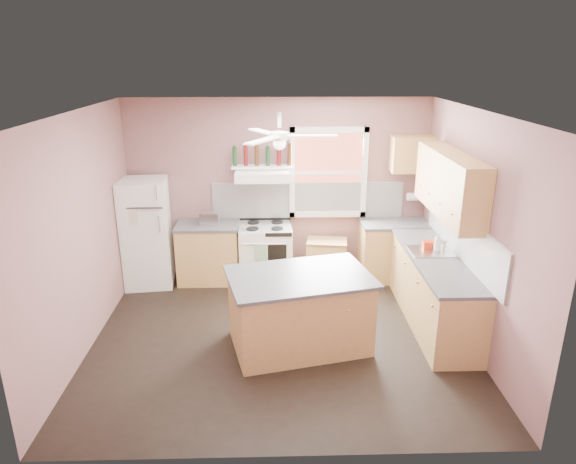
{
  "coord_description": "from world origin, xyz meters",
  "views": [
    {
      "loc": [
        -0.07,
        -5.54,
        3.29
      ],
      "look_at": [
        0.1,
        0.3,
        1.25
      ],
      "focal_mm": 32.0,
      "sensor_mm": 36.0,
      "label": 1
    }
  ],
  "objects_px": {
    "refrigerator": "(147,233)",
    "island": "(299,312)",
    "cart": "(327,259)",
    "toaster": "(210,219)",
    "stove": "(265,253)"
  },
  "relations": [
    {
      "from": "toaster",
      "to": "cart",
      "type": "relative_size",
      "value": 0.46
    },
    {
      "from": "cart",
      "to": "refrigerator",
      "type": "bearing_deg",
      "value": -168.61
    },
    {
      "from": "stove",
      "to": "island",
      "type": "relative_size",
      "value": 0.57
    },
    {
      "from": "refrigerator",
      "to": "island",
      "type": "bearing_deg",
      "value": -46.53
    },
    {
      "from": "refrigerator",
      "to": "cart",
      "type": "height_order",
      "value": "refrigerator"
    },
    {
      "from": "stove",
      "to": "refrigerator",
      "type": "bearing_deg",
      "value": -179.02
    },
    {
      "from": "stove",
      "to": "cart",
      "type": "relative_size",
      "value": 1.43
    },
    {
      "from": "cart",
      "to": "island",
      "type": "relative_size",
      "value": 0.4
    },
    {
      "from": "island",
      "to": "stove",
      "type": "bearing_deg",
      "value": 89.19
    },
    {
      "from": "cart",
      "to": "island",
      "type": "xyz_separation_m",
      "value": [
        -0.52,
        -1.95,
        0.13
      ]
    },
    {
      "from": "island",
      "to": "toaster",
      "type": "bearing_deg",
      "value": 110.16
    },
    {
      "from": "refrigerator",
      "to": "island",
      "type": "distance_m",
      "value": 2.84
    },
    {
      "from": "island",
      "to": "cart",
      "type": "bearing_deg",
      "value": 61.89
    },
    {
      "from": "cart",
      "to": "toaster",
      "type": "bearing_deg",
      "value": -168.95
    },
    {
      "from": "refrigerator",
      "to": "island",
      "type": "relative_size",
      "value": 1.05
    }
  ]
}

